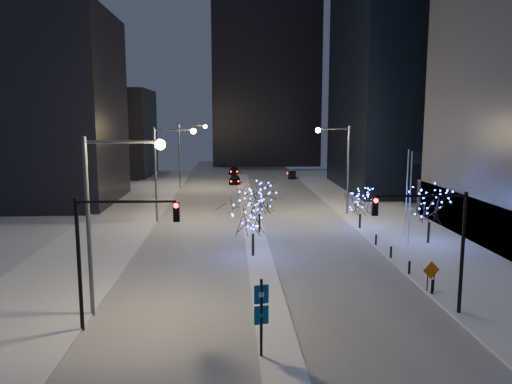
{
  "coord_description": "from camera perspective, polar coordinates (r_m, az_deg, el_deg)",
  "views": [
    {
      "loc": [
        -2.28,
        -25.02,
        11.02
      ],
      "look_at": [
        -0.18,
        14.78,
        5.0
      ],
      "focal_mm": 35.0,
      "sensor_mm": 36.0,
      "label": 1
    }
  ],
  "objects": [
    {
      "name": "holiday_tree_median_far",
      "position": [
        47.17,
        0.39,
        -0.74
      ],
      "size": [
        4.57,
        4.57,
        4.91
      ],
      "color": "black",
      "rests_on": "median"
    },
    {
      "name": "bollards",
      "position": [
        38.61,
        16.09,
        -7.41
      ],
      "size": [
        0.16,
        12.16,
        0.9
      ],
      "color": "black",
      "rests_on": "east_sidewalk"
    },
    {
      "name": "car_near",
      "position": [
        82.58,
        -2.46,
        1.44
      ],
      "size": [
        2.01,
        4.52,
        1.51
      ],
      "primitive_type": "imported",
      "rotation": [
        0.0,
        0.0,
        -0.05
      ],
      "color": "black",
      "rests_on": "ground"
    },
    {
      "name": "street_lamp_w_mid",
      "position": [
        52.64,
        -10.3,
        3.53
      ],
      "size": [
        4.4,
        0.56,
        10.0
      ],
      "color": "#595E66",
      "rests_on": "ground"
    },
    {
      "name": "filler_west_far",
      "position": [
        97.98,
        -17.15,
        6.45
      ],
      "size": [
        18.0,
        16.0,
        16.0
      ],
      "primitive_type": "cube",
      "color": "black",
      "rests_on": "ground"
    },
    {
      "name": "east_sidewalk",
      "position": [
        49.45,
        17.57,
        -4.61
      ],
      "size": [
        10.0,
        90.0,
        0.15
      ],
      "primitive_type": "cube",
      "color": "white",
      "rests_on": "ground"
    },
    {
      "name": "holiday_tree_median_near",
      "position": [
        39.01,
        -0.35,
        -2.69
      ],
      "size": [
        5.25,
        5.25,
        5.03
      ],
      "color": "black",
      "rests_on": "median"
    },
    {
      "name": "road",
      "position": [
        61.06,
        -0.84,
        -1.8
      ],
      "size": [
        20.0,
        130.0,
        0.02
      ],
      "primitive_type": "cube",
      "color": "#AFB5BF",
      "rests_on": "ground"
    },
    {
      "name": "holiday_tree_plaza_near",
      "position": [
        45.55,
        19.26,
        -1.53
      ],
      "size": [
        4.73,
        4.73,
        4.98
      ],
      "color": "black",
      "rests_on": "east_sidewalk"
    },
    {
      "name": "traffic_signal_west",
      "position": [
        26.51,
        -16.45,
        -5.43
      ],
      "size": [
        5.26,
        0.43,
        7.0
      ],
      "color": "black",
      "rests_on": "ground"
    },
    {
      "name": "construction_sign",
      "position": [
        33.54,
        19.39,
        -8.73
      ],
      "size": [
        1.16,
        0.27,
        1.94
      ],
      "rotation": [
        0.0,
        0.0,
        0.2
      ],
      "color": "black",
      "rests_on": "east_sidewalk"
    },
    {
      "name": "flagpoles",
      "position": [
        45.5,
        17.12,
        0.35
      ],
      "size": [
        1.35,
        2.6,
        8.0
      ],
      "color": "silver",
      "rests_on": "east_sidewalk"
    },
    {
      "name": "street_lamp_w_far",
      "position": [
        77.44,
        -7.99,
        5.16
      ],
      "size": [
        4.4,
        0.56,
        10.0
      ],
      "color": "#595E66",
      "rests_on": "ground"
    },
    {
      "name": "filler_west_near",
      "position": [
        69.93,
        -24.91,
        8.61
      ],
      "size": [
        22.0,
        18.0,
        24.0
      ],
      "primitive_type": "cube",
      "color": "black",
      "rests_on": "ground"
    },
    {
      "name": "ground",
      "position": [
        27.43,
        2.07,
        -15.1
      ],
      "size": [
        160.0,
        160.0,
        0.0
      ],
      "primitive_type": "plane",
      "color": "silver",
      "rests_on": "ground"
    },
    {
      "name": "car_far",
      "position": [
        97.03,
        -2.55,
        2.44
      ],
      "size": [
        2.04,
        4.5,
        1.28
      ],
      "primitive_type": "imported",
      "rotation": [
        0.0,
        0.0,
        -0.06
      ],
      "color": "black",
      "rests_on": "ground"
    },
    {
      "name": "car_mid",
      "position": [
        90.68,
        4.14,
        2.01
      ],
      "size": [
        1.95,
        4.19,
        1.33
      ],
      "primitive_type": "imported",
      "rotation": [
        0.0,
        0.0,
        3.0
      ],
      "color": "black",
      "rests_on": "ground"
    },
    {
      "name": "wayfinding_sign",
      "position": [
        23.2,
        0.61,
        -13.39
      ],
      "size": [
        0.68,
        0.23,
        3.81
      ],
      "rotation": [
        0.0,
        0.0,
        0.22
      ],
      "color": "black",
      "rests_on": "ground"
    },
    {
      "name": "street_lamp_w_near",
      "position": [
        28.19,
        -16.65,
        -1.0
      ],
      "size": [
        4.4,
        0.56,
        10.0
      ],
      "color": "#595E66",
      "rests_on": "ground"
    },
    {
      "name": "holiday_tree_plaza_far",
      "position": [
        49.92,
        11.85,
        -1.17
      ],
      "size": [
        3.28,
        3.28,
        3.95
      ],
      "color": "black",
      "rests_on": "east_sidewalk"
    },
    {
      "name": "traffic_signal_east",
      "position": [
        29.01,
        19.86,
        -4.39
      ],
      "size": [
        5.26,
        0.43,
        7.0
      ],
      "color": "black",
      "rests_on": "ground"
    },
    {
      "name": "west_sidewalk",
      "position": [
        47.79,
        -17.2,
        -5.04
      ],
      "size": [
        8.0,
        90.0,
        0.15
      ],
      "primitive_type": "cube",
      "color": "white",
      "rests_on": "ground"
    },
    {
      "name": "median",
      "position": [
        56.14,
        -0.64,
        -2.65
      ],
      "size": [
        2.0,
        80.0,
        0.15
      ],
      "primitive_type": "cube",
      "color": "white",
      "rests_on": "ground"
    },
    {
      "name": "street_lamp_east",
      "position": [
        56.58,
        9.63,
        3.84
      ],
      "size": [
        3.9,
        0.56,
        10.0
      ],
      "color": "#595E66",
      "rests_on": "ground"
    },
    {
      "name": "horizon_block",
      "position": [
        117.73,
        1.05,
        13.45
      ],
      "size": [
        24.0,
        14.0,
        42.0
      ],
      "primitive_type": "cube",
      "color": "black",
      "rests_on": "ground"
    }
  ]
}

